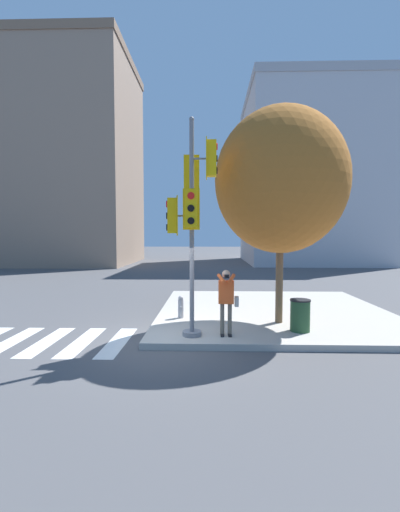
% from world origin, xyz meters
% --- Properties ---
extents(ground_plane, '(160.00, 160.00, 0.00)m').
position_xyz_m(ground_plane, '(0.00, 0.00, 0.00)').
color(ground_plane, '#4C4C4F').
extents(sidewalk_corner, '(8.00, 8.00, 0.17)m').
position_xyz_m(sidewalk_corner, '(3.50, 3.50, 0.09)').
color(sidewalk_corner, '#ADA89E').
rests_on(sidewalk_corner, ground_plane).
extents(traffic_signal_pole, '(1.33, 1.33, 5.68)m').
position_xyz_m(traffic_signal_pole, '(0.76, 0.19, 3.57)').
color(traffic_signal_pole, slate).
rests_on(traffic_signal_pole, sidewalk_corner).
extents(person_photographer, '(0.58, 0.54, 1.74)m').
position_xyz_m(person_photographer, '(1.68, 0.24, 1.22)').
color(person_photographer, black).
rests_on(person_photographer, sidewalk_corner).
extents(street_tree, '(3.93, 3.93, 6.44)m').
position_xyz_m(street_tree, '(3.35, 1.67, 4.45)').
color(street_tree, brown).
rests_on(street_tree, sidewalk_corner).
extents(fire_hydrant, '(0.18, 0.24, 0.72)m').
position_xyz_m(fire_hydrant, '(0.31, 2.15, 0.53)').
color(fire_hydrant, '#99999E').
rests_on(fire_hydrant, sidewalk_corner).
extents(trash_bin, '(0.56, 0.56, 0.89)m').
position_xyz_m(trash_bin, '(3.74, 0.71, 0.62)').
color(trash_bin, '#234728').
rests_on(trash_bin, sidewalk_corner).
extents(building_left, '(14.49, 12.45, 20.58)m').
position_xyz_m(building_left, '(-13.85, 26.19, 10.30)').
color(building_left, gray).
rests_on(building_left, ground_plane).
extents(building_right, '(13.10, 13.50, 17.60)m').
position_xyz_m(building_right, '(11.57, 28.16, 8.81)').
color(building_right, '#BCBCC1').
rests_on(building_right, ground_plane).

